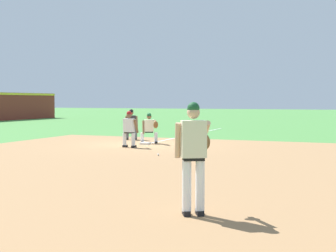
# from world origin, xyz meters

# --- Properties ---
(ground_plane) EXTENTS (160.00, 160.00, 0.00)m
(ground_plane) POSITION_xyz_m (0.00, 0.00, 0.00)
(ground_plane) COLOR #47843D
(infield_dirt_patch) EXTENTS (18.00, 18.00, 0.01)m
(infield_dirt_patch) POSITION_xyz_m (-5.47, -2.94, 0.00)
(infield_dirt_patch) COLOR #9E754C
(infield_dirt_patch) RESTS_ON ground
(foul_line_stripe) EXTENTS (12.01, 0.10, 0.00)m
(foul_line_stripe) POSITION_xyz_m (6.01, 0.00, 0.01)
(foul_line_stripe) COLOR white
(foul_line_stripe) RESTS_ON ground
(first_base_bag) EXTENTS (0.38, 0.38, 0.09)m
(first_base_bag) POSITION_xyz_m (0.00, 0.00, 0.04)
(first_base_bag) COLOR white
(first_base_bag) RESTS_ON ground
(baseball) EXTENTS (0.07, 0.07, 0.07)m
(baseball) POSITION_xyz_m (-3.54, -2.11, 0.04)
(baseball) COLOR white
(baseball) RESTS_ON ground
(pitcher) EXTENTS (0.83, 0.58, 1.86)m
(pitcher) POSITION_xyz_m (-10.89, -5.88, 1.06)
(pitcher) COLOR black
(pitcher) RESTS_ON ground
(first_baseman) EXTENTS (0.83, 1.01, 1.34)m
(first_baseman) POSITION_xyz_m (0.42, -0.01, 0.73)
(first_baseman) COLOR black
(first_baseman) RESTS_ON ground
(baserunner) EXTENTS (0.45, 0.60, 1.46)m
(baserunner) POSITION_xyz_m (-1.42, 0.06, 0.79)
(baserunner) COLOR black
(baserunner) RESTS_ON ground
(umpire) EXTENTS (0.62, 0.68, 1.46)m
(umpire) POSITION_xyz_m (1.89, 1.60, 0.79)
(umpire) COLOR black
(umpire) RESTS_ON ground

